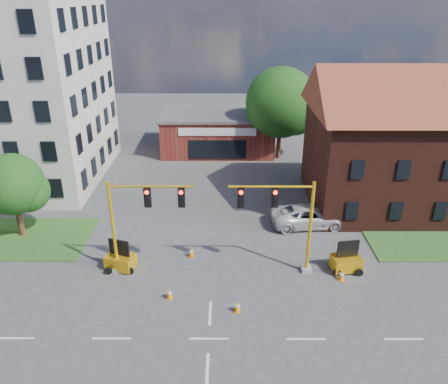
# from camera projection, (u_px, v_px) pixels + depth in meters

# --- Properties ---
(ground) EXTENTS (120.00, 120.00, 0.00)m
(ground) POSITION_uv_depth(u_px,v_px,m) (209.00, 339.00, 22.39)
(ground) COLOR #444447
(ground) RESTS_ON ground
(brick_shop) EXTENTS (12.40, 8.40, 4.30)m
(brick_shop) POSITION_uv_depth(u_px,v_px,m) (218.00, 130.00, 48.76)
(brick_shop) COLOR maroon
(brick_shop) RESTS_ON ground
(townhouse_row) EXTENTS (21.00, 11.00, 11.50)m
(townhouse_row) POSITION_uv_depth(u_px,v_px,m) (443.00, 135.00, 34.43)
(townhouse_row) COLOR #471D15
(townhouse_row) RESTS_ON ground
(tree_large) EXTENTS (7.60, 7.24, 9.61)m
(tree_large) POSITION_uv_depth(u_px,v_px,m) (284.00, 105.00, 44.61)
(tree_large) COLOR #3C2616
(tree_large) RESTS_ON ground
(tree_nw_front) EXTENTS (4.56, 4.34, 6.24)m
(tree_nw_front) POSITION_uv_depth(u_px,v_px,m) (16.00, 186.00, 30.44)
(tree_nw_front) COLOR #3C2616
(tree_nw_front) RESTS_ON ground
(signal_mast_west) EXTENTS (5.30, 0.60, 6.20)m
(signal_mast_west) POSITION_uv_depth(u_px,v_px,m) (139.00, 217.00, 26.23)
(signal_mast_west) COLOR gray
(signal_mast_west) RESTS_ON ground
(signal_mast_east) EXTENTS (5.30, 0.60, 6.20)m
(signal_mast_east) POSITION_uv_depth(u_px,v_px,m) (284.00, 217.00, 26.21)
(signal_mast_east) COLOR gray
(signal_mast_east) RESTS_ON ground
(trailer_west) EXTENTS (2.05, 1.68, 2.02)m
(trailer_west) POSITION_uv_depth(u_px,v_px,m) (121.00, 260.00, 27.85)
(trailer_west) COLOR #EFB014
(trailer_west) RESTS_ON ground
(trailer_east) EXTENTS (1.97, 1.48, 2.05)m
(trailer_east) POSITION_uv_depth(u_px,v_px,m) (346.00, 261.00, 27.69)
(trailer_east) COLOR #EFB014
(trailer_east) RESTS_ON ground
(cone_a) EXTENTS (0.40, 0.40, 0.70)m
(cone_a) POSITION_uv_depth(u_px,v_px,m) (169.00, 294.00, 25.22)
(cone_a) COLOR orange
(cone_a) RESTS_ON ground
(cone_b) EXTENTS (0.40, 0.40, 0.70)m
(cone_b) POSITION_uv_depth(u_px,v_px,m) (191.00, 252.00, 29.23)
(cone_b) COLOR orange
(cone_b) RESTS_ON ground
(cone_c) EXTENTS (0.40, 0.40, 0.70)m
(cone_c) POSITION_uv_depth(u_px,v_px,m) (237.00, 307.00, 24.18)
(cone_c) COLOR orange
(cone_c) RESTS_ON ground
(cone_d) EXTENTS (0.40, 0.40, 0.70)m
(cone_d) POSITION_uv_depth(u_px,v_px,m) (341.00, 275.00, 26.85)
(cone_d) COLOR orange
(cone_d) RESTS_ON ground
(pickup_white) EXTENTS (6.01, 3.23, 1.60)m
(pickup_white) POSITION_uv_depth(u_px,v_px,m) (309.00, 216.00, 33.04)
(pickup_white) COLOR silver
(pickup_white) RESTS_ON ground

